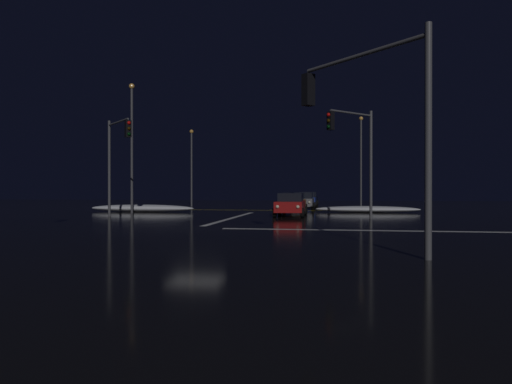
{
  "coord_description": "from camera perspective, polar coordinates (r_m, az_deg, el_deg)",
  "views": [
    {
      "loc": [
        6.24,
        -21.06,
        1.77
      ],
      "look_at": [
        0.92,
        11.87,
        1.64
      ],
      "focal_mm": 32.79,
      "sensor_mm": 36.0,
      "label": 1
    }
  ],
  "objects": [
    {
      "name": "snow_bank_right_curb",
      "position": [
        38.16,
        13.42,
        -2.07
      ],
      "size": [
        8.18,
        1.5,
        0.51
      ],
      "color": "white",
      "rests_on": "ground"
    },
    {
      "name": "ground",
      "position": [
        22.04,
        -7.32,
        -4.52
      ],
      "size": [
        120.0,
        120.0,
        0.1
      ],
      "primitive_type": "cube",
      "color": "black"
    },
    {
      "name": "sedan_blue",
      "position": [
        49.33,
        6.27,
        -0.91
      ],
      "size": [
        2.02,
        4.33,
        1.57
      ],
      "color": "navy",
      "rests_on": "ground"
    },
    {
      "name": "crosswalk_bar_east",
      "position": [
        21.24,
        14.94,
        -4.56
      ],
      "size": [
        14.16,
        0.4,
        0.01
      ],
      "color": "white",
      "rests_on": "ground"
    },
    {
      "name": "sedan_red",
      "position": [
        31.88,
        4.23,
        -1.53
      ],
      "size": [
        2.02,
        4.33,
        1.57
      ],
      "color": "maroon",
      "rests_on": "ground"
    },
    {
      "name": "streetlamp_left_far",
      "position": [
        53.36,
        -7.87,
        3.68
      ],
      "size": [
        0.44,
        0.44,
        8.63
      ],
      "color": "#424247",
      "rests_on": "ground"
    },
    {
      "name": "sedan_orange",
      "position": [
        37.24,
        4.59,
        -1.28
      ],
      "size": [
        2.02,
        4.33,
        1.57
      ],
      "color": "#C66014",
      "rests_on": "ground"
    },
    {
      "name": "sedan_gray",
      "position": [
        42.97,
        5.79,
        -1.08
      ],
      "size": [
        2.02,
        4.33,
        1.57
      ],
      "color": "slate",
      "rests_on": "ground"
    },
    {
      "name": "stop_line_north",
      "position": [
        30.04,
        -2.84,
        -3.16
      ],
      "size": [
        0.35,
        14.16,
        0.01
      ],
      "color": "white",
      "rests_on": "ground"
    },
    {
      "name": "sedan_black",
      "position": [
        55.06,
        6.52,
        -0.79
      ],
      "size": [
        2.02,
        4.33,
        1.57
      ],
      "color": "black",
      "rests_on": "ground"
    },
    {
      "name": "streetlamp_left_near",
      "position": [
        38.47,
        -14.91,
        6.25
      ],
      "size": [
        0.44,
        0.44,
        10.22
      ],
      "color": "#424247",
      "rests_on": "ground"
    },
    {
      "name": "centre_line_ns",
      "position": [
        41.44,
        0.5,
        -2.23
      ],
      "size": [
        22.0,
        0.15,
        0.01
      ],
      "color": "yellow",
      "rests_on": "ground"
    },
    {
      "name": "traffic_signal_ne",
      "position": [
        28.88,
        11.99,
        5.76
      ],
      "size": [
        2.79,
        2.79,
        6.69
      ],
      "color": "#4C4C51",
      "rests_on": "ground"
    },
    {
      "name": "traffic_signal_nw",
      "position": [
        31.97,
        -16.63,
        5.0
      ],
      "size": [
        2.81,
        2.81,
        6.5
      ],
      "color": "#4C4C51",
      "rests_on": "ground"
    },
    {
      "name": "traffic_signal_se",
      "position": [
        14.04,
        13.49,
        10.13
      ],
      "size": [
        3.51,
        3.51,
        6.03
      ],
      "color": "#4C4C51",
      "rests_on": "ground"
    },
    {
      "name": "snow_bank_left_curb",
      "position": [
        39.32,
        -13.76,
        -1.94
      ],
      "size": [
        8.78,
        1.5,
        0.6
      ],
      "color": "white",
      "rests_on": "ground"
    },
    {
      "name": "streetlamp_right_far",
      "position": [
        51.16,
        12.69,
        4.41
      ],
      "size": [
        0.44,
        0.44,
        9.64
      ],
      "color": "#424247",
      "rests_on": "ground"
    }
  ]
}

